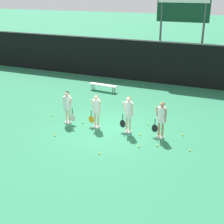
# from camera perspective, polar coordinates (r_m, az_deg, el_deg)

# --- Properties ---
(ground_plane) EXTENTS (140.00, 140.00, 0.00)m
(ground_plane) POSITION_cam_1_polar(r_m,az_deg,el_deg) (14.34, -0.24, -3.30)
(ground_plane) COLOR #26724C
(fence_windscreen) EXTENTS (60.00, 0.08, 2.86)m
(fence_windscreen) POSITION_cam_1_polar(r_m,az_deg,el_deg) (21.36, 8.63, 8.98)
(fence_windscreen) COLOR black
(fence_windscreen) RESTS_ON ground_plane
(scoreboard) EXTENTS (3.43, 0.15, 5.49)m
(scoreboard) POSITION_cam_1_polar(r_m,az_deg,el_deg) (21.72, 12.76, 16.44)
(scoreboard) COLOR #515156
(scoreboard) RESTS_ON ground_plane
(bench_courtside) EXTENTS (1.84, 0.50, 0.42)m
(bench_courtside) POSITION_cam_1_polar(r_m,az_deg,el_deg) (19.68, -1.62, 4.88)
(bench_courtside) COLOR silver
(bench_courtside) RESTS_ON ground_plane
(player_0) EXTENTS (0.65, 0.36, 1.61)m
(player_0) POSITION_cam_1_polar(r_m,az_deg,el_deg) (14.85, -8.14, 1.33)
(player_0) COLOR beige
(player_0) RESTS_ON ground_plane
(player_1) EXTENTS (0.64, 0.36, 1.60)m
(player_1) POSITION_cam_1_polar(r_m,az_deg,el_deg) (14.23, -2.90, 0.56)
(player_1) COLOR beige
(player_1) RESTS_ON ground_plane
(player_2) EXTENTS (0.61, 0.33, 1.70)m
(player_2) POSITION_cam_1_polar(r_m,az_deg,el_deg) (13.70, 3.00, -0.01)
(player_2) COLOR beige
(player_2) RESTS_ON ground_plane
(player_3) EXTENTS (0.63, 0.36, 1.65)m
(player_3) POSITION_cam_1_polar(r_m,az_deg,el_deg) (13.38, 9.00, -0.96)
(player_3) COLOR tan
(player_3) RESTS_ON ground_plane
(tennis_ball_0) EXTENTS (0.07, 0.07, 0.07)m
(tennis_ball_0) POSITION_cam_1_polar(r_m,az_deg,el_deg) (13.86, 5.08, -4.17)
(tennis_ball_0) COLOR #CCE033
(tennis_ball_0) RESTS_ON ground_plane
(tennis_ball_1) EXTENTS (0.07, 0.07, 0.07)m
(tennis_ball_1) POSITION_cam_1_polar(r_m,az_deg,el_deg) (16.11, -10.77, -0.66)
(tennis_ball_1) COLOR #CCE033
(tennis_ball_1) RESTS_ON ground_plane
(tennis_ball_2) EXTENTS (0.07, 0.07, 0.07)m
(tennis_ball_2) POSITION_cam_1_polar(r_m,az_deg,el_deg) (14.93, 6.68, -2.25)
(tennis_ball_2) COLOR #CCE033
(tennis_ball_2) RESTS_ON ground_plane
(tennis_ball_3) EXTENTS (0.07, 0.07, 0.07)m
(tennis_ball_3) POSITION_cam_1_polar(r_m,az_deg,el_deg) (13.01, 8.28, -6.12)
(tennis_ball_3) COLOR #CCE033
(tennis_ball_3) RESTS_ON ground_plane
(tennis_ball_4) EXTENTS (0.07, 0.07, 0.07)m
(tennis_ball_4) POSITION_cam_1_polar(r_m,az_deg,el_deg) (15.07, -5.35, -1.97)
(tennis_ball_4) COLOR #CCE033
(tennis_ball_4) RESTS_ON ground_plane
(tennis_ball_5) EXTENTS (0.07, 0.07, 0.07)m
(tennis_ball_5) POSITION_cam_1_polar(r_m,az_deg,el_deg) (14.12, 12.88, -4.15)
(tennis_ball_5) COLOR #CCE033
(tennis_ball_5) RESTS_ON ground_plane
(tennis_ball_6) EXTENTS (0.07, 0.07, 0.07)m
(tennis_ball_6) POSITION_cam_1_polar(r_m,az_deg,el_deg) (13.97, -10.41, -4.25)
(tennis_ball_6) COLOR #CCE033
(tennis_ball_6) RESTS_ON ground_plane
(tennis_ball_7) EXTENTS (0.06, 0.06, 0.06)m
(tennis_ball_7) POSITION_cam_1_polar(r_m,az_deg,el_deg) (12.32, -2.33, -7.61)
(tennis_ball_7) COLOR #CCE033
(tennis_ball_7) RESTS_ON ground_plane
(tennis_ball_8) EXTENTS (0.07, 0.07, 0.07)m
(tennis_ball_8) POSITION_cam_1_polar(r_m,az_deg,el_deg) (12.91, 14.06, -6.83)
(tennis_ball_8) COLOR #CCE033
(tennis_ball_8) RESTS_ON ground_plane
(tennis_ball_9) EXTENTS (0.07, 0.07, 0.07)m
(tennis_ball_9) POSITION_cam_1_polar(r_m,az_deg,el_deg) (12.86, 4.94, -6.31)
(tennis_ball_9) COLOR #CCE033
(tennis_ball_9) RESTS_ON ground_plane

